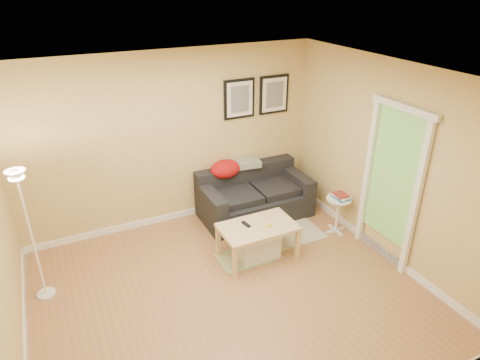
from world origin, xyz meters
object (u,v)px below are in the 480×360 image
Objects in this scene: book_stack at (341,196)px; floor_lamp at (33,240)px; coffee_table at (258,242)px; storage_bin at (256,244)px; side_table at (337,215)px; sofa at (255,194)px.

floor_lamp reaches higher than book_stack.
floor_lamp is (-2.65, 0.44, 0.53)m from coffee_table.
storage_bin is 1.03× the size of side_table.
floor_lamp reaches higher than sofa.
side_table is 4.07m from floor_lamp.
book_stack is (0.90, -0.96, 0.23)m from sofa.
side_table is at bearing 159.41° from book_stack.
floor_lamp is at bearing 171.40° from storage_bin.
storage_bin is 1.37m from side_table.
floor_lamp is at bearing 174.62° from side_table.
book_stack is at bearing -38.03° from side_table.
floor_lamp is at bearing -169.72° from sofa.
floor_lamp reaches higher than storage_bin.
coffee_table is at bearing -96.88° from storage_bin.
side_table is at bearing -47.18° from sofa.
book_stack is (1.38, 0.05, 0.35)m from coffee_table.
coffee_table is 4.09× the size of book_stack.
sofa is 1.10m from storage_bin.
book_stack reaches higher than storage_bin.
sofa reaches higher than coffee_table.
side_table is (1.37, 0.06, 0.03)m from coffee_table.
book_stack is 4.06m from floor_lamp.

